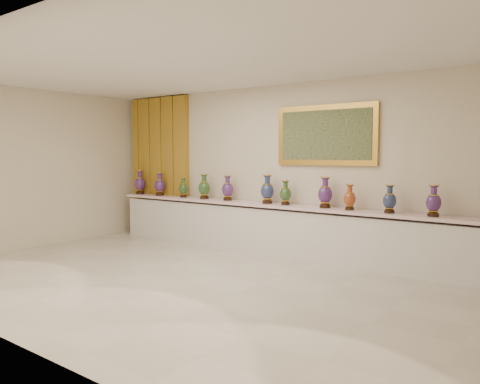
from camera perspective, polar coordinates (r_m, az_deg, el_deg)
The scene contains 15 objects.
ground at distance 6.66m, azimuth -6.73°, elevation -10.85°, with size 8.00×8.00×0.00m, color beige.
room at distance 9.84m, azimuth -7.18°, elevation 3.57°, with size 8.00×8.00×8.00m.
counter at distance 8.32m, azimuth 4.09°, elevation -4.63°, with size 7.28×0.48×0.90m.
vase_0 at distance 10.47m, azimuth -12.10°, elevation 1.02°, with size 0.30×0.30×0.52m.
vase_1 at distance 10.02m, azimuth -9.76°, elevation 0.82°, with size 0.27×0.27×0.48m.
vase_2 at distance 9.52m, azimuth -6.93°, elevation 0.43°, with size 0.23×0.23×0.40m.
vase_3 at distance 9.14m, azimuth -4.38°, elevation 0.52°, with size 0.26×0.26×0.49m.
vase_4 at distance 8.83m, azimuth -1.51°, elevation 0.33°, with size 0.26×0.26×0.47m.
vase_5 at distance 8.28m, azimuth 3.35°, elevation 0.16°, with size 0.25×0.25×0.51m.
vase_6 at distance 8.10m, azimuth 5.57°, elevation -0.23°, with size 0.22×0.22×0.42m.
vase_7 at distance 7.74m, azimuth 10.34°, elevation -0.24°, with size 0.28×0.28×0.51m.
vase_8 at distance 7.51m, azimuth 13.23°, elevation -0.78°, with size 0.22×0.22×0.40m.
vase_9 at distance 7.28m, azimuth 17.78°, elevation -0.98°, with size 0.21×0.21×0.42m.
vase_10 at distance 7.10m, azimuth 22.53°, elevation -1.16°, with size 0.24×0.24×0.45m.
label_card at distance 9.52m, azimuth -7.63°, elevation -0.65°, with size 0.10×0.06×0.00m, color white.
Camera 1 is at (4.43, -4.64, 1.78)m, focal length 35.00 mm.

